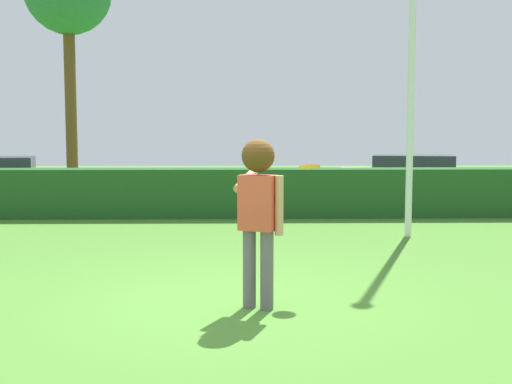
% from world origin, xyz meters
% --- Properties ---
extents(ground_plane, '(60.00, 60.00, 0.00)m').
position_xyz_m(ground_plane, '(0.00, 0.00, 0.00)').
color(ground_plane, '#4B842E').
extents(person, '(0.53, 0.83, 1.79)m').
position_xyz_m(person, '(0.26, -0.16, 1.15)').
color(person, slate).
rests_on(person, ground).
extents(frisbee, '(0.25, 0.25, 0.07)m').
position_xyz_m(frisbee, '(0.87, 0.55, 1.47)').
color(frisbee, orange).
extents(lamppost, '(0.24, 0.24, 7.20)m').
position_xyz_m(lamppost, '(3.08, 4.53, 3.92)').
color(lamppost, silver).
rests_on(lamppost, ground).
extents(hedge_row, '(19.32, 0.90, 1.07)m').
position_xyz_m(hedge_row, '(0.00, 7.37, 0.54)').
color(hedge_row, '#215220').
rests_on(hedge_row, ground).
extents(parked_car_silver, '(4.49, 2.68, 1.25)m').
position_xyz_m(parked_car_silver, '(4.91, 11.01, 0.69)').
color(parked_car_silver, '#B7B7BC').
rests_on(parked_car_silver, ground).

